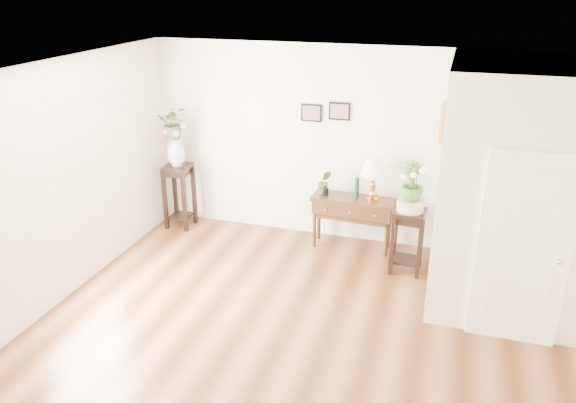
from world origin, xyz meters
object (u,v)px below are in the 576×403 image
at_px(table_lamp, 374,176).
at_px(plant_stand_a, 180,196).
at_px(console_table, 352,223).
at_px(plant_stand_b, 407,241).

height_order(table_lamp, plant_stand_a, table_lamp).
bearing_deg(console_table, plant_stand_a, -175.80).
bearing_deg(plant_stand_b, table_lamp, 140.85).
bearing_deg(console_table, table_lamp, 3.22).
relative_size(console_table, table_lamp, 1.84).
distance_m(table_lamp, plant_stand_a, 3.01).
distance_m(plant_stand_a, plant_stand_b, 3.52).
bearing_deg(plant_stand_b, console_table, 151.29).
xyz_separation_m(console_table, table_lamp, (0.27, 0.00, 0.73)).
bearing_deg(plant_stand_a, plant_stand_b, -6.57).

